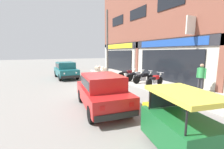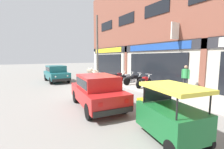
% 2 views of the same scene
% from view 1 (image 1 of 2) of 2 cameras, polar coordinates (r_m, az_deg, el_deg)
% --- Properties ---
extents(ground_plane, '(90.00, 90.00, 0.00)m').
position_cam_1_polar(ground_plane, '(9.49, -2.04, -5.96)').
color(ground_plane, gray).
extents(sidewalk, '(19.00, 2.96, 0.14)m').
position_cam_1_polar(sidewalk, '(11.48, 14.84, -3.31)').
color(sidewalk, '#B7AFA3').
rests_on(sidewalk, ground).
extents(shop_building, '(23.00, 1.40, 10.03)m').
position_cam_1_polar(shop_building, '(12.71, 21.90, 19.03)').
color(shop_building, brown).
rests_on(shop_building, ground).
extents(cow, '(1.72, 1.63, 1.61)m').
position_cam_1_polar(cow, '(10.51, -3.60, 1.05)').
color(cow, beige).
rests_on(cow, ground).
extents(car_0, '(3.74, 2.01, 1.46)m').
position_cam_1_polar(car_0, '(6.31, -3.82, -5.85)').
color(car_0, black).
rests_on(car_0, ground).
extents(car_1, '(3.65, 1.68, 1.46)m').
position_cam_1_polar(car_1, '(14.27, -17.21, 1.91)').
color(car_1, black).
rests_on(car_1, ground).
extents(auto_rickshaw, '(2.12, 1.49, 1.52)m').
position_cam_1_polar(auto_rickshaw, '(4.08, 23.77, -17.24)').
color(auto_rickshaw, black).
rests_on(auto_rickshaw, ground).
extents(motorcycle_0, '(0.56, 1.81, 0.88)m').
position_cam_1_polar(motorcycle_0, '(12.70, 6.08, 0.16)').
color(motorcycle_0, black).
rests_on(motorcycle_0, sidewalk).
extents(motorcycle_1, '(0.52, 1.81, 0.88)m').
position_cam_1_polar(motorcycle_1, '(11.85, 9.17, -0.51)').
color(motorcycle_1, black).
rests_on(motorcycle_1, sidewalk).
extents(motorcycle_2, '(0.52, 1.81, 0.88)m').
position_cam_1_polar(motorcycle_2, '(11.14, 11.97, -1.17)').
color(motorcycle_2, black).
rests_on(motorcycle_2, sidewalk).
extents(motorcycle_3, '(0.66, 1.78, 0.88)m').
position_cam_1_polar(motorcycle_3, '(10.26, 15.99, -2.16)').
color(motorcycle_3, black).
rests_on(motorcycle_3, sidewalk).
extents(pedestrian, '(0.50, 0.32, 1.60)m').
position_cam_1_polar(pedestrian, '(9.69, 30.85, -0.08)').
color(pedestrian, '#2D2D33').
rests_on(pedestrian, sidewalk).
extents(utility_pole, '(0.18, 0.18, 6.18)m').
position_cam_1_polar(utility_pole, '(14.92, -1.79, 11.88)').
color(utility_pole, '#595651').
rests_on(utility_pole, sidewalk).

